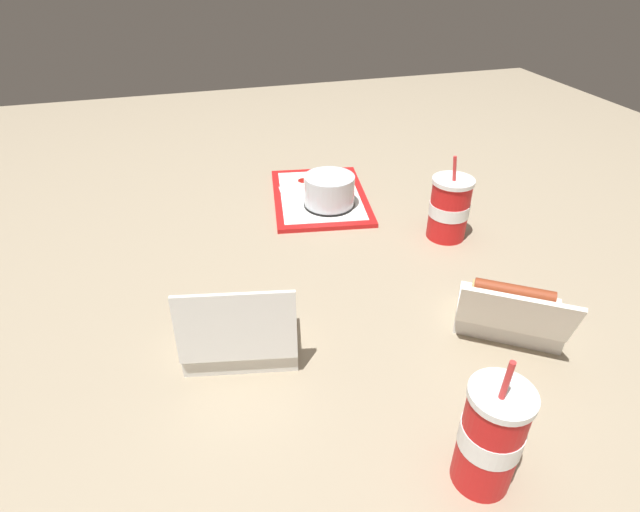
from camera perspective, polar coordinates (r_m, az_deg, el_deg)
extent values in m
plane|color=gray|center=(1.12, 1.00, -1.96)|extent=(3.20, 3.20, 0.00)
cube|color=red|center=(1.44, -0.03, 6.80)|extent=(0.41, 0.32, 0.01)
cube|color=white|center=(1.43, -0.03, 7.03)|extent=(0.36, 0.27, 0.00)
cylinder|color=black|center=(1.37, 1.05, 5.94)|extent=(0.14, 0.14, 0.01)
cylinder|color=#512D19|center=(1.36, 1.06, 7.18)|extent=(0.10, 0.10, 0.06)
cylinder|color=silver|center=(1.35, 1.07, 7.56)|extent=(0.14, 0.14, 0.08)
cylinder|color=white|center=(1.47, -1.90, 8.18)|extent=(0.04, 0.04, 0.02)
cylinder|color=#9E140F|center=(1.46, -1.91, 8.53)|extent=(0.03, 0.03, 0.01)
cube|color=white|center=(1.44, -2.44, 7.19)|extent=(0.10, 0.10, 0.00)
cube|color=white|center=(1.50, 2.84, 8.35)|extent=(0.11, 0.03, 0.00)
cube|color=white|center=(1.04, 20.66, -6.41)|extent=(0.21, 0.23, 0.04)
cube|color=white|center=(0.92, 21.46, -6.25)|extent=(0.16, 0.19, 0.11)
cube|color=tan|center=(1.02, 21.05, -4.84)|extent=(0.13, 0.15, 0.03)
cylinder|color=brown|center=(1.00, 21.32, -3.77)|extent=(0.10, 0.13, 0.03)
cylinder|color=yellow|center=(1.00, 21.42, -3.35)|extent=(0.08, 0.11, 0.01)
cube|color=white|center=(0.93, -8.84, -9.44)|extent=(0.17, 0.22, 0.04)
cube|color=white|center=(0.83, -9.57, -8.09)|extent=(0.06, 0.20, 0.13)
cube|color=tan|center=(0.91, -9.03, -7.77)|extent=(0.09, 0.16, 0.03)
cylinder|color=#9E4728|center=(0.89, -9.17, -6.62)|extent=(0.06, 0.15, 0.03)
cylinder|color=yellow|center=(0.89, -9.22, -6.17)|extent=(0.03, 0.13, 0.01)
cylinder|color=red|center=(1.26, 14.52, 5.08)|extent=(0.09, 0.09, 0.15)
cylinder|color=white|center=(1.26, 14.54, 5.26)|extent=(0.10, 0.10, 0.03)
cylinder|color=white|center=(1.23, 15.02, 8.29)|extent=(0.10, 0.10, 0.01)
cylinder|color=red|center=(1.20, 15.13, 9.62)|extent=(0.01, 0.01, 0.06)
cylinder|color=red|center=(0.74, 18.80, -19.30)|extent=(0.08, 0.08, 0.16)
cylinder|color=white|center=(0.73, 18.96, -18.80)|extent=(0.08, 0.08, 0.04)
cylinder|color=white|center=(0.67, 20.15, -14.75)|extent=(0.09, 0.09, 0.01)
cylinder|color=red|center=(0.64, 20.60, -13.15)|extent=(0.01, 0.01, 0.06)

